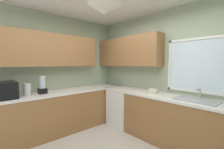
# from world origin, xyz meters

# --- Properties ---
(room_shell) EXTENTS (3.98, 3.51, 2.70)m
(room_shell) POSITION_xyz_m (-0.37, 0.47, 1.77)
(room_shell) COLOR #9EAD8E
(room_shell) RESTS_ON ground_plane
(counter_run_left) EXTENTS (0.65, 3.12, 0.90)m
(counter_run_left) POSITION_xyz_m (-1.62, 0.00, 0.45)
(counter_run_left) COLOR olive
(counter_run_left) RESTS_ON ground_plane
(counter_run_back) EXTENTS (3.07, 0.65, 0.90)m
(counter_run_back) POSITION_xyz_m (0.21, 1.38, 0.45)
(counter_run_back) COLOR olive
(counter_run_back) RESTS_ON ground_plane
(dishwasher) EXTENTS (0.60, 0.60, 0.86)m
(dishwasher) POSITION_xyz_m (-0.96, 1.35, 0.43)
(dishwasher) COLOR white
(dishwasher) RESTS_ON ground_plane
(microwave) EXTENTS (0.48, 0.36, 0.29)m
(microwave) POSITION_xyz_m (-1.62, -0.94, 1.05)
(microwave) COLOR black
(microwave) RESTS_ON counter_run_left
(kettle) EXTENTS (0.14, 0.14, 0.23)m
(kettle) POSITION_xyz_m (-1.60, -0.60, 1.02)
(kettle) COLOR #B7B7BC
(kettle) RESTS_ON counter_run_left
(sink_assembly) EXTENTS (0.64, 0.40, 0.19)m
(sink_assembly) POSITION_xyz_m (0.68, 1.39, 0.91)
(sink_assembly) COLOR #9EA0A5
(sink_assembly) RESTS_ON counter_run_back
(bowl) EXTENTS (0.19, 0.19, 0.09)m
(bowl) POSITION_xyz_m (-0.14, 1.38, 0.95)
(bowl) COLOR beige
(bowl) RESTS_ON counter_run_back
(blender_appliance) EXTENTS (0.15, 0.15, 0.36)m
(blender_appliance) POSITION_xyz_m (-1.62, -0.31, 1.06)
(blender_appliance) COLOR black
(blender_appliance) RESTS_ON counter_run_left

